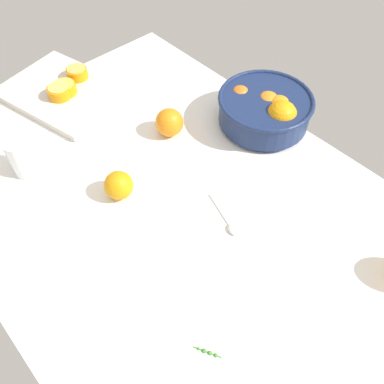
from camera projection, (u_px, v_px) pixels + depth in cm
name	position (u px, v px, depth cm)	size (l,w,h in cm)	color
ground_plane	(178.00, 210.00, 100.87)	(133.23, 90.70, 3.00)	white
fruit_bowl	(265.00, 110.00, 114.20)	(26.70, 26.70, 11.49)	navy
juice_glass	(24.00, 158.00, 103.57)	(7.07, 7.07, 10.64)	white
cutting_board	(64.00, 92.00, 125.88)	(35.68, 26.94, 2.16)	beige
orange_half_0	(77.00, 73.00, 127.46)	(6.51, 6.51, 3.42)	orange
orange_half_1	(60.00, 92.00, 121.49)	(6.77, 6.77, 3.63)	orange
orange_half_2	(65.00, 88.00, 122.69)	(6.98, 6.98, 3.36)	orange
loose_orange_0	(169.00, 122.00, 112.94)	(7.92, 7.92, 7.92)	orange
loose_orange_1	(119.00, 185.00, 99.27)	(7.23, 7.23, 7.23)	orange
spoon	(227.00, 221.00, 96.54)	(13.41, 5.33, 1.00)	silver
herb_sprig_0	(208.00, 352.00, 77.81)	(5.35, 2.95, 0.96)	#3F8832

